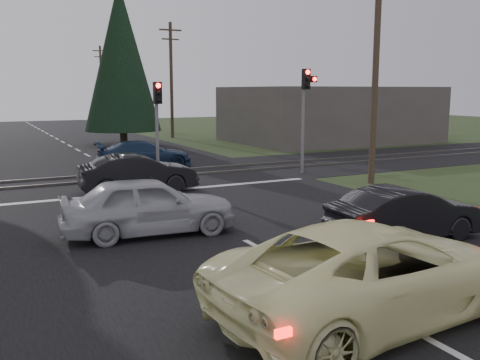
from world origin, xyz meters
TOP-DOWN VIEW (x-y plane):
  - ground at (0.00, 0.00)m, footprint 120.00×120.00m
  - road at (0.00, 10.00)m, footprint 14.00×100.00m
  - rail_corridor at (0.00, 12.00)m, footprint 120.00×8.00m
  - stop_line at (0.00, 8.20)m, footprint 13.00×0.35m
  - rail_near at (0.00, 11.20)m, footprint 120.00×0.12m
  - rail_far at (0.00, 12.80)m, footprint 120.00×0.12m
  - traffic_signal_right at (7.55, 9.47)m, footprint 0.68×0.48m
  - traffic_signal_center at (1.00, 10.68)m, footprint 0.32×0.48m
  - utility_pole_near at (8.50, 6.00)m, footprint 1.80×0.26m
  - utility_pole_mid at (8.50, 30.00)m, footprint 1.80×0.26m
  - utility_pole_far at (8.50, 55.00)m, footprint 1.80×0.26m
  - conifer_tree at (3.50, 26.00)m, footprint 5.20×5.20m
  - building_right at (18.00, 22.00)m, footprint 14.00×10.00m
  - cream_coupe at (-0.20, -4.27)m, footprint 6.01×3.20m
  - dark_hatchback at (3.66, -0.97)m, footprint 4.17×1.69m
  - silver_car at (-1.98, 2.48)m, footprint 4.68×2.24m
  - blue_sedan at (1.47, 14.35)m, footprint 4.71×2.22m
  - dark_car_far at (-0.56, 8.40)m, footprint 4.37×1.67m

SIDE VIEW (x-z plane):
  - ground at x=0.00m, z-range 0.00..0.00m
  - road at x=0.00m, z-range 0.00..0.01m
  - rail_corridor at x=0.00m, z-range 0.00..0.01m
  - stop_line at x=0.00m, z-range 0.01..0.01m
  - rail_near at x=0.00m, z-range 0.00..0.10m
  - rail_far at x=0.00m, z-range 0.00..0.10m
  - blue_sedan at x=1.47m, z-range 0.00..1.33m
  - dark_hatchback at x=3.66m, z-range 0.00..1.35m
  - dark_car_far at x=-0.56m, z-range 0.00..1.42m
  - silver_car at x=-1.98m, z-range 0.00..1.54m
  - cream_coupe at x=-0.20m, z-range 0.00..1.61m
  - building_right at x=18.00m, z-range 0.00..4.00m
  - traffic_signal_center at x=1.00m, z-range 0.76..4.86m
  - traffic_signal_right at x=7.55m, z-range 0.96..5.66m
  - utility_pole_near at x=8.50m, z-range 0.23..9.23m
  - utility_pole_mid at x=8.50m, z-range 0.23..9.23m
  - utility_pole_far at x=8.50m, z-range 0.23..9.23m
  - conifer_tree at x=3.50m, z-range 0.49..11.49m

